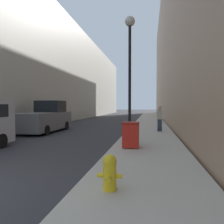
{
  "coord_description": "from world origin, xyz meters",
  "views": [
    {
      "loc": [
        5.04,
        -3.2,
        1.86
      ],
      "look_at": [
        1.22,
        18.47,
        1.21
      ],
      "focal_mm": 35.0,
      "sensor_mm": 36.0,
      "label": 1
    }
  ],
  "objects_px": {
    "lamppost": "(130,56)",
    "pedestrian_on_sidewalk": "(160,119)",
    "pickup_truck": "(46,119)",
    "trash_bin": "(131,134)",
    "fire_hydrant": "(110,171)"
  },
  "relations": [
    {
      "from": "trash_bin",
      "to": "pedestrian_on_sidewalk",
      "type": "distance_m",
      "value": 6.14
    },
    {
      "from": "lamppost",
      "to": "pedestrian_on_sidewalk",
      "type": "distance_m",
      "value": 5.36
    },
    {
      "from": "lamppost",
      "to": "trash_bin",
      "type": "bearing_deg",
      "value": -83.31
    },
    {
      "from": "pedestrian_on_sidewalk",
      "to": "pickup_truck",
      "type": "bearing_deg",
      "value": -176.88
    },
    {
      "from": "trash_bin",
      "to": "pedestrian_on_sidewalk",
      "type": "height_order",
      "value": "pedestrian_on_sidewalk"
    },
    {
      "from": "fire_hydrant",
      "to": "lamppost",
      "type": "bearing_deg",
      "value": 92.0
    },
    {
      "from": "pickup_truck",
      "to": "lamppost",
      "type": "bearing_deg",
      "value": -28.02
    },
    {
      "from": "fire_hydrant",
      "to": "pedestrian_on_sidewalk",
      "type": "height_order",
      "value": "pedestrian_on_sidewalk"
    },
    {
      "from": "fire_hydrant",
      "to": "trash_bin",
      "type": "xyz_separation_m",
      "value": [
        0.02,
        4.6,
        0.15
      ]
    },
    {
      "from": "fire_hydrant",
      "to": "pedestrian_on_sidewalk",
      "type": "xyz_separation_m",
      "value": [
        1.42,
        10.57,
        0.45
      ]
    },
    {
      "from": "trash_bin",
      "to": "pedestrian_on_sidewalk",
      "type": "relative_size",
      "value": 0.63
    },
    {
      "from": "trash_bin",
      "to": "lamppost",
      "type": "bearing_deg",
      "value": 96.69
    },
    {
      "from": "lamppost",
      "to": "pedestrian_on_sidewalk",
      "type": "relative_size",
      "value": 3.73
    },
    {
      "from": "fire_hydrant",
      "to": "pickup_truck",
      "type": "xyz_separation_m",
      "value": [
        -6.53,
        10.14,
        0.41
      ]
    },
    {
      "from": "trash_bin",
      "to": "pickup_truck",
      "type": "distance_m",
      "value": 8.58
    }
  ]
}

